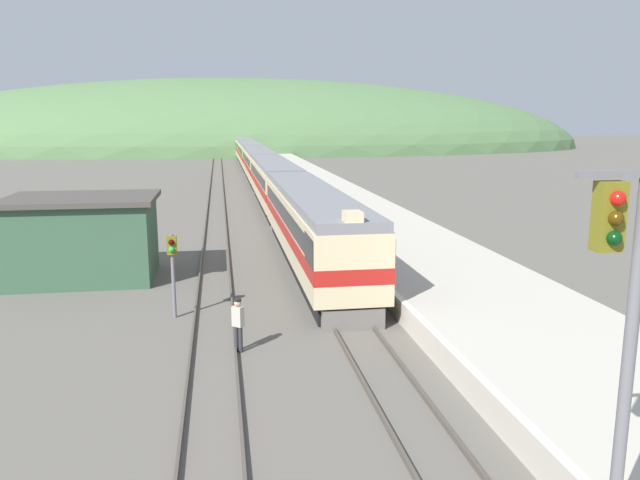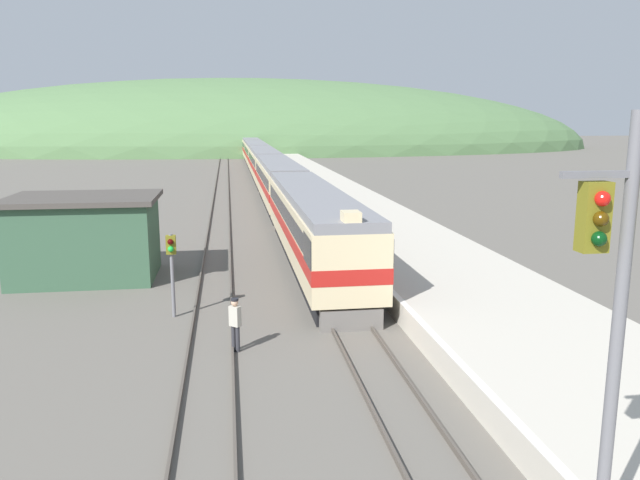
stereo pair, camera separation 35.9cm
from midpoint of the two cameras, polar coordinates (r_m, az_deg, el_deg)
name	(u,v)px [view 2 (the right image)]	position (r m, az deg, el deg)	size (l,w,h in m)	color
track_main	(265,182)	(73.71, -4.91, 5.26)	(1.52, 180.00, 0.16)	#4C443D
track_siding	(222,183)	(73.58, -8.80, 5.16)	(1.52, 180.00, 0.16)	#4C443D
platform	(341,200)	(54.56, 2.08, 3.63)	(7.14, 140.00, 0.89)	#BCB5A5
distant_hills	(245,149)	(157.77, -6.83, 8.28)	(176.15, 79.27, 33.96)	#517547
station_shed	(86,237)	(31.34, -20.34, 0.25)	(6.82, 5.12, 3.95)	#385B42
express_train_lead_car	(313,224)	(32.02, -0.32, 1.45)	(2.97, 21.30, 4.29)	black
carriage_second	(279,182)	(53.61, -3.62, 5.31)	(2.96, 20.26, 3.93)	black
carriage_third	(264,164)	(74.62, -4.99, 6.92)	(2.96, 20.26, 3.93)	black
carriage_fourth	(256,154)	(95.69, -5.76, 7.82)	(2.96, 20.26, 3.93)	black
carriage_fifth	(251,148)	(116.79, -6.26, 8.39)	(2.96, 20.26, 3.93)	black
signal_mast_main	(622,291)	(10.34, 26.83, -4.18)	(2.20, 0.42, 7.63)	slate
signal_post_siding	(172,258)	(24.14, -13.01, -1.58)	(0.36, 0.42, 3.24)	slate
track_worker	(235,321)	(20.58, -7.26, -7.37)	(0.42, 0.40, 1.80)	#2D2D33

